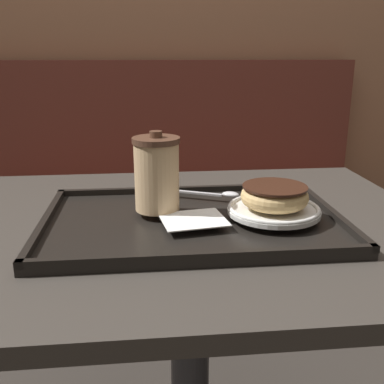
# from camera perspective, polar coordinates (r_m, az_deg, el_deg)

# --- Properties ---
(wall_behind) EXTENTS (8.00, 0.05, 2.40)m
(wall_behind) POSITION_cam_1_polar(r_m,az_deg,el_deg) (1.90, -3.84, 22.47)
(wall_behind) COLOR #9E6B4C
(wall_behind) RESTS_ON ground_plane
(booth_bench) EXTENTS (1.46, 0.44, 1.00)m
(booth_bench) POSITION_cam_1_polar(r_m,az_deg,el_deg) (1.81, -2.27, -5.91)
(booth_bench) COLOR brown
(booth_bench) RESTS_ON ground_plane
(cafe_table) EXTENTS (0.94, 0.73, 0.72)m
(cafe_table) POSITION_cam_1_polar(r_m,az_deg,el_deg) (0.92, -0.27, -13.15)
(cafe_table) COLOR #38332D
(cafe_table) RESTS_ON ground_plane
(serving_tray) EXTENTS (0.53, 0.35, 0.02)m
(serving_tray) POSITION_cam_1_polar(r_m,az_deg,el_deg) (0.82, 0.00, -3.79)
(serving_tray) COLOR black
(serving_tray) RESTS_ON cafe_table
(napkin_paper) EXTENTS (0.12, 0.11, 0.00)m
(napkin_paper) POSITION_cam_1_polar(r_m,az_deg,el_deg) (0.78, 0.02, -3.50)
(napkin_paper) COLOR white
(napkin_paper) RESTS_ON serving_tray
(coffee_cup_front) EXTENTS (0.09, 0.09, 0.15)m
(coffee_cup_front) POSITION_cam_1_polar(r_m,az_deg,el_deg) (0.82, -4.50, 2.43)
(coffee_cup_front) COLOR #E0B784
(coffee_cup_front) RESTS_ON serving_tray
(plate_with_chocolate_donut) EXTENTS (0.17, 0.17, 0.01)m
(plate_with_chocolate_donut) POSITION_cam_1_polar(r_m,az_deg,el_deg) (0.83, 10.33, -2.19)
(plate_with_chocolate_donut) COLOR white
(plate_with_chocolate_donut) RESTS_ON serving_tray
(donut_chocolate_glazed) EXTENTS (0.12, 0.12, 0.04)m
(donut_chocolate_glazed) POSITION_cam_1_polar(r_m,az_deg,el_deg) (0.82, 10.43, -0.46)
(donut_chocolate_glazed) COLOR #DBB270
(donut_chocolate_glazed) RESTS_ON plate_with_chocolate_donut
(spoon) EXTENTS (0.13, 0.07, 0.01)m
(spoon) POSITION_cam_1_polar(r_m,az_deg,el_deg) (0.91, 3.72, -0.25)
(spoon) COLOR silver
(spoon) RESTS_ON serving_tray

